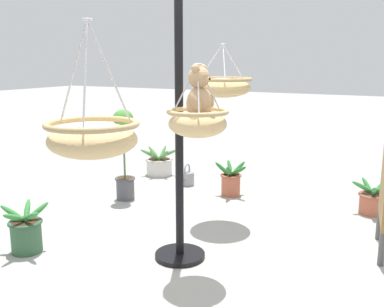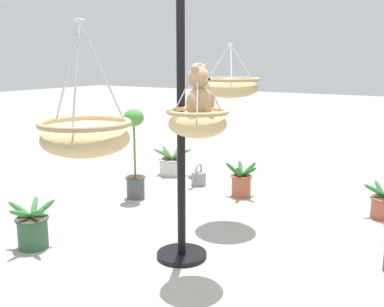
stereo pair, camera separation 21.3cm
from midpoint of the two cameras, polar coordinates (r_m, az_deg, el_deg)
ground_plane at (r=3.78m, az=-2.13°, el=-14.83°), size 40.00×40.00×0.00m
display_pole_central at (r=3.72m, az=-3.28°, el=-2.08°), size 0.44×0.44×2.54m
hanging_basket_with_teddy at (r=3.39m, az=-1.07°, el=4.14°), size 0.48×0.48×0.56m
teddy_bear at (r=3.35m, az=-0.76°, el=7.33°), size 0.29×0.26×0.43m
hanging_basket_left_high at (r=4.60m, az=2.62°, el=8.70°), size 0.62×0.62×0.55m
hanging_basket_right_low at (r=2.67m, az=-15.01°, el=2.04°), size 0.55×0.55×0.79m
potted_plant_fern_front at (r=5.66m, az=3.99°, el=-3.60°), size 0.46×0.47×0.44m
potted_plant_flowering_red at (r=6.69m, az=-5.19°, el=-1.41°), size 0.52×0.55×0.43m
potted_plant_tall_leafy at (r=5.48m, az=-9.87°, el=-0.54°), size 0.25×0.25×1.12m
potted_plant_bushy_green at (r=5.35m, az=21.30°, el=-5.68°), size 0.44×0.49×0.39m
potted_plant_conical_shrub at (r=4.33m, az=-22.07°, el=-9.41°), size 0.46×0.48×0.45m
watering_can at (r=6.12m, az=-1.68°, el=-3.18°), size 0.35×0.20×0.30m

